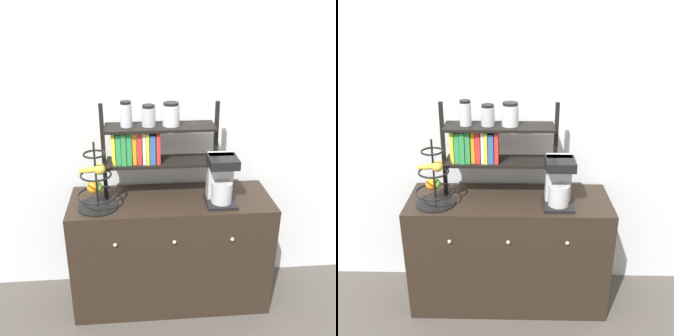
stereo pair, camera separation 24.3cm
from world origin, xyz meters
The scene contains 6 objects.
ground_plane centered at (0.00, 0.00, 0.00)m, with size 12.00×12.00×0.00m, color #47423D.
wall_back centered at (0.00, 0.51, 1.30)m, with size 7.00×0.05×2.60m, color silver.
sideboard centered at (0.00, 0.23, 0.39)m, with size 1.29×0.48×0.78m.
coffee_maker centered at (0.30, 0.17, 0.94)m, with size 0.18×0.21×0.31m.
fruit_stand centered at (-0.46, 0.17, 0.92)m, with size 0.25×0.25×0.42m.
shelf_hutch centered at (-0.14, 0.29, 1.16)m, with size 0.72×0.20×0.62m.
Camera 2 is at (0.03, -2.01, 1.94)m, focal length 42.00 mm.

